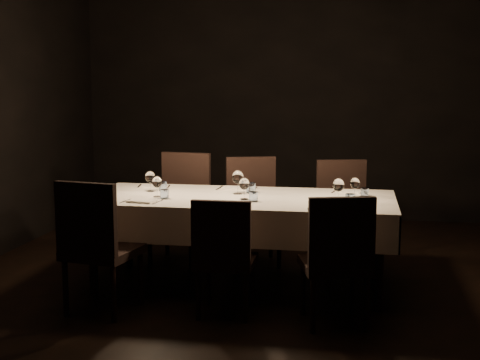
% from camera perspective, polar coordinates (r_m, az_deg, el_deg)
% --- Properties ---
extents(room, '(5.01, 6.01, 3.01)m').
position_cam_1_polar(room, '(5.41, 0.00, 6.29)').
color(room, black).
rests_on(room, ground).
extents(dining_table, '(2.52, 1.12, 0.76)m').
position_cam_1_polar(dining_table, '(5.50, 0.00, -2.20)').
color(dining_table, black).
rests_on(dining_table, ground).
extents(chair_near_left, '(0.56, 0.56, 1.00)m').
position_cam_1_polar(chair_near_left, '(4.98, -12.19, -5.17)').
color(chair_near_left, black).
rests_on(chair_near_left, ground).
extents(place_setting_near_left, '(0.32, 0.40, 0.17)m').
position_cam_1_polar(place_setting_near_left, '(5.42, -7.33, -0.90)').
color(place_setting_near_left, silver).
rests_on(place_setting_near_left, dining_table).
extents(chair_near_center, '(0.42, 0.42, 0.88)m').
position_cam_1_polar(chair_near_center, '(4.82, -1.40, -6.13)').
color(chair_near_center, black).
rests_on(chair_near_center, ground).
extents(place_setting_near_center, '(0.32, 0.40, 0.18)m').
position_cam_1_polar(place_setting_near_center, '(5.25, 0.24, -1.10)').
color(place_setting_near_center, silver).
rests_on(place_setting_near_center, dining_table).
extents(chair_near_right, '(0.55, 0.55, 0.94)m').
position_cam_1_polar(chair_near_right, '(4.66, 8.31, -6.33)').
color(chair_near_right, black).
rests_on(chair_near_right, ground).
extents(place_setting_near_right, '(0.35, 0.41, 0.19)m').
position_cam_1_polar(place_setting_near_right, '(5.18, 8.42, -1.27)').
color(place_setting_near_right, silver).
rests_on(place_setting_near_right, dining_table).
extents(chair_far_left, '(0.54, 0.54, 1.02)m').
position_cam_1_polar(chair_far_left, '(6.41, -5.01, -1.90)').
color(chair_far_left, black).
rests_on(chair_far_left, ground).
extents(place_setting_far_left, '(0.33, 0.40, 0.18)m').
position_cam_1_polar(place_setting_far_left, '(5.87, -7.33, -0.17)').
color(place_setting_far_left, silver).
rests_on(place_setting_far_left, dining_table).
extents(chair_far_center, '(0.60, 0.60, 0.99)m').
position_cam_1_polar(chair_far_center, '(6.31, 1.11, -2.16)').
color(chair_far_center, black).
rests_on(chair_far_center, ground).
extents(place_setting_far_center, '(0.37, 0.42, 0.20)m').
position_cam_1_polar(place_setting_far_center, '(5.69, 0.04, -0.27)').
color(place_setting_far_center, silver).
rests_on(place_setting_far_center, dining_table).
extents(chair_far_right, '(0.57, 0.57, 0.97)m').
position_cam_1_polar(chair_far_right, '(6.28, 8.84, -2.38)').
color(chair_far_right, black).
rests_on(chair_far_right, ground).
extents(place_setting_far_right, '(0.31, 0.39, 0.16)m').
position_cam_1_polar(place_setting_far_right, '(5.61, 9.82, -0.67)').
color(place_setting_far_right, silver).
rests_on(place_setting_far_right, dining_table).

